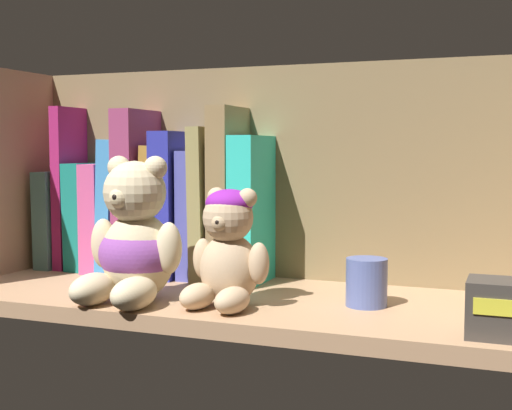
# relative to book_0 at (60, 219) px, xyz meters

# --- Properties ---
(shelf_board) EXTENTS (0.77, 0.27, 0.02)m
(shelf_board) POSITION_rel_book_0_xyz_m (0.36, -0.11, -0.09)
(shelf_board) COLOR #A87F5B
(shelf_board) RESTS_ON ground
(shelf_back_panel) EXTENTS (0.80, 0.01, 0.32)m
(shelf_back_panel) POSITION_rel_book_0_xyz_m (0.36, 0.03, 0.07)
(shelf_back_panel) COLOR olive
(shelf_back_panel) RESTS_ON ground
(book_0) EXTENTS (0.03, 0.10, 0.15)m
(book_0) POSITION_rel_book_0_xyz_m (0.00, 0.00, 0.00)
(book_0) COLOR slate
(book_0) RESTS_ON shelf_board
(book_1) EXTENTS (0.02, 0.09, 0.25)m
(book_1) POSITION_rel_book_0_xyz_m (0.03, 0.00, 0.05)
(book_1) COLOR #991C58
(book_1) RESTS_ON shelf_board
(book_2) EXTENTS (0.03, 0.10, 0.16)m
(book_2) POSITION_rel_book_0_xyz_m (0.05, 0.00, 0.01)
(book_2) COLOR #16776B
(book_2) RESTS_ON shelf_board
(book_3) EXTENTS (0.03, 0.12, 0.16)m
(book_3) POSITION_rel_book_0_xyz_m (0.09, 0.00, 0.01)
(book_3) COLOR #C64B86
(book_3) RESTS_ON shelf_board
(book_4) EXTENTS (0.03, 0.13, 0.20)m
(book_4) POSITION_rel_book_0_xyz_m (0.12, 0.00, 0.02)
(book_4) COLOR #3A84C9
(book_4) RESTS_ON shelf_board
(book_5) EXTENTS (0.03, 0.13, 0.24)m
(book_5) POSITION_rel_book_0_xyz_m (0.15, 0.00, 0.05)
(book_5) COLOR #913762
(book_5) RESTS_ON shelf_board
(book_6) EXTENTS (0.02, 0.11, 0.19)m
(book_6) POSITION_rel_book_0_xyz_m (0.18, 0.00, 0.02)
(book_6) COLOR #A3732C
(book_6) RESTS_ON shelf_board
(book_7) EXTENTS (0.03, 0.12, 0.21)m
(book_7) POSITION_rel_book_0_xyz_m (0.21, 0.00, 0.03)
(book_7) COLOR #292D9E
(book_7) RESTS_ON shelf_board
(book_8) EXTENTS (0.02, 0.11, 0.18)m
(book_8) POSITION_rel_book_0_xyz_m (0.24, 0.00, 0.02)
(book_8) COLOR #4A4EA5
(book_8) RESTS_ON shelf_board
(book_9) EXTENTS (0.02, 0.14, 0.22)m
(book_9) POSITION_rel_book_0_xyz_m (0.27, 0.00, 0.03)
(book_9) COLOR olive
(book_9) RESTS_ON shelf_board
(book_10) EXTENTS (0.03, 0.13, 0.24)m
(book_10) POSITION_rel_book_0_xyz_m (0.30, 0.00, 0.05)
(book_10) COLOR olive
(book_10) RESTS_ON shelf_board
(book_11) EXTENTS (0.03, 0.14, 0.20)m
(book_11) POSITION_rel_book_0_xyz_m (0.34, 0.00, 0.03)
(book_11) COLOR #2BCDB9
(book_11) RESTS_ON shelf_board
(teddy_bear_larger) EXTENTS (0.13, 0.14, 0.18)m
(teddy_bear_larger) POSITION_rel_book_0_xyz_m (0.24, -0.17, -0.01)
(teddy_bear_larger) COLOR beige
(teddy_bear_larger) RESTS_ON shelf_board
(teddy_bear_smaller) EXTENTS (0.10, 0.11, 0.14)m
(teddy_bear_smaller) POSITION_rel_book_0_xyz_m (0.36, -0.16, -0.01)
(teddy_bear_smaller) COLOR tan
(teddy_bear_smaller) RESTS_ON shelf_board
(pillar_candle) EXTENTS (0.05, 0.05, 0.06)m
(pillar_candle) POSITION_rel_book_0_xyz_m (0.51, -0.10, -0.05)
(pillar_candle) COLOR #4C5B99
(pillar_candle) RESTS_ON shelf_board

